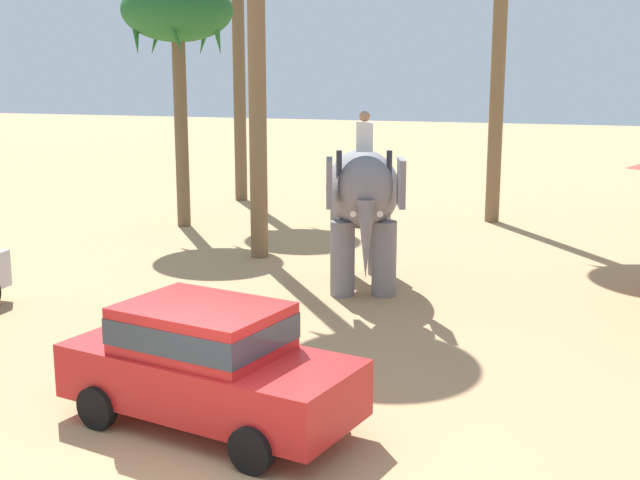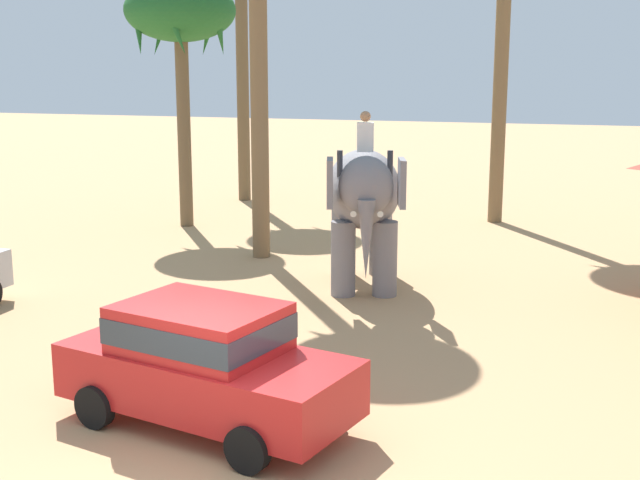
% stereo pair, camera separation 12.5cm
% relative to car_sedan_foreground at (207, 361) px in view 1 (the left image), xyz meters
% --- Properties ---
extents(ground_plane, '(120.00, 120.00, 0.00)m').
position_rel_car_sedan_foreground_xyz_m(ground_plane, '(0.59, -1.06, -0.93)').
color(ground_plane, tan).
extents(car_sedan_foreground, '(4.39, 2.63, 1.70)m').
position_rel_car_sedan_foreground_xyz_m(car_sedan_foreground, '(0.00, 0.00, 0.00)').
color(car_sedan_foreground, red).
rests_on(car_sedan_foreground, ground).
extents(elephant_with_mahout, '(2.47, 4.02, 3.88)m').
position_rel_car_sedan_foreground_xyz_m(elephant_with_mahout, '(0.27, 7.70, 1.06)').
color(elephant_with_mahout, slate).
rests_on(elephant_with_mahout, ground).
extents(palm_tree_near_hut, '(3.20, 3.20, 7.20)m').
position_rel_car_sedan_foreground_xyz_m(palm_tree_near_hut, '(-6.56, 13.07, 5.19)').
color(palm_tree_near_hut, brown).
rests_on(palm_tree_near_hut, ground).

